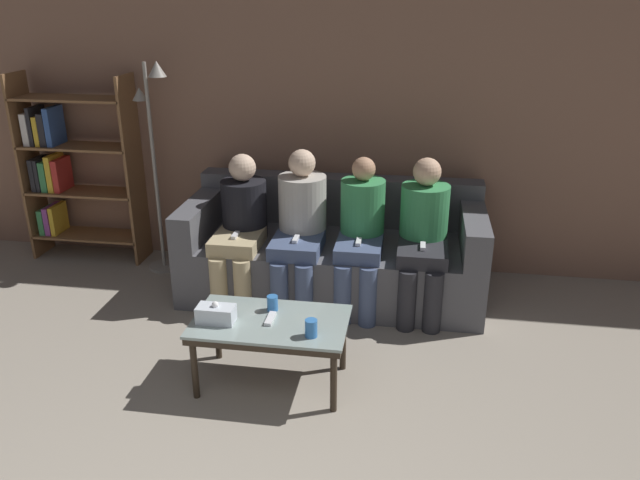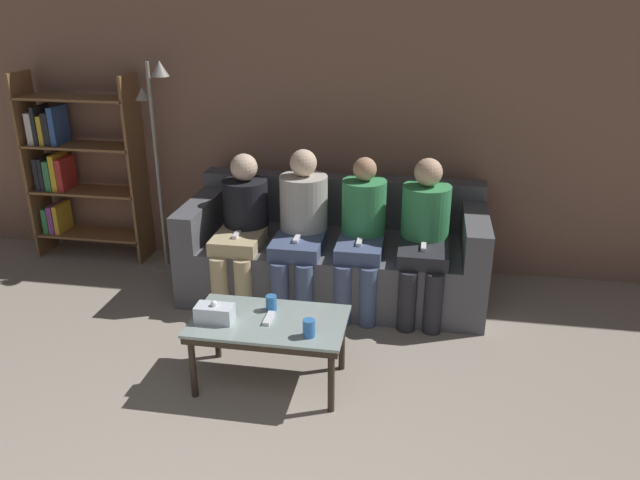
% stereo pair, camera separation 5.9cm
% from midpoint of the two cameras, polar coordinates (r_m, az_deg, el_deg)
% --- Properties ---
extents(wall_back, '(12.00, 0.06, 2.60)m').
position_cam_midpoint_polar(wall_back, '(5.16, 2.79, 11.40)').
color(wall_back, '#8C6651').
rests_on(wall_back, ground_plane).
extents(couch, '(2.28, 0.98, 0.84)m').
position_cam_midpoint_polar(couch, '(4.91, 1.74, -1.22)').
color(couch, '#515156').
rests_on(couch, ground_plane).
extents(coffee_table, '(0.92, 0.53, 0.43)m').
position_cam_midpoint_polar(coffee_table, '(3.74, -4.22, -7.90)').
color(coffee_table, '#8C9E99').
rests_on(coffee_table, ground_plane).
extents(cup_near_left, '(0.07, 0.07, 0.09)m').
position_cam_midpoint_polar(cup_near_left, '(3.80, -4.03, -5.75)').
color(cup_near_left, '#3372BF').
rests_on(cup_near_left, coffee_table).
extents(cup_near_right, '(0.07, 0.07, 0.10)m').
position_cam_midpoint_polar(cup_near_right, '(3.52, -0.53, -8.06)').
color(cup_near_right, '#3372BF').
rests_on(cup_near_right, coffee_table).
extents(tissue_box, '(0.22, 0.12, 0.13)m').
position_cam_midpoint_polar(tissue_box, '(3.72, -9.16, -6.61)').
color(tissue_box, silver).
rests_on(tissue_box, coffee_table).
extents(game_remote, '(0.04, 0.15, 0.02)m').
position_cam_midpoint_polar(game_remote, '(3.71, -4.25, -7.15)').
color(game_remote, white).
rests_on(game_remote, coffee_table).
extents(bookshelf, '(0.99, 0.32, 1.61)m').
position_cam_midpoint_polar(bookshelf, '(5.84, -21.56, 6.29)').
color(bookshelf, brown).
rests_on(bookshelf, ground_plane).
extents(standing_lamp, '(0.31, 0.26, 1.74)m').
position_cam_midpoint_polar(standing_lamp, '(5.25, -14.31, 8.34)').
color(standing_lamp, gray).
rests_on(standing_lamp, ground_plane).
extents(seated_person_left_end, '(0.34, 0.68, 1.11)m').
position_cam_midpoint_polar(seated_person_left_end, '(4.74, -6.77, 1.58)').
color(seated_person_left_end, tan).
rests_on(seated_person_left_end, ground_plane).
extents(seated_person_mid_left, '(0.36, 0.70, 1.16)m').
position_cam_midpoint_polar(seated_person_mid_left, '(4.64, -1.36, 1.60)').
color(seated_person_mid_left, '#47567A').
rests_on(seated_person_mid_left, ground_plane).
extents(seated_person_mid_right, '(0.33, 0.65, 1.12)m').
position_cam_midpoint_polar(seated_person_mid_right, '(4.58, 4.21, 0.93)').
color(seated_person_mid_right, '#47567A').
rests_on(seated_person_mid_right, ground_plane).
extents(seated_person_right_end, '(0.35, 0.68, 1.14)m').
position_cam_midpoint_polar(seated_person_right_end, '(4.56, 9.90, 0.73)').
color(seated_person_right_end, '#28282D').
rests_on(seated_person_right_end, ground_plane).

